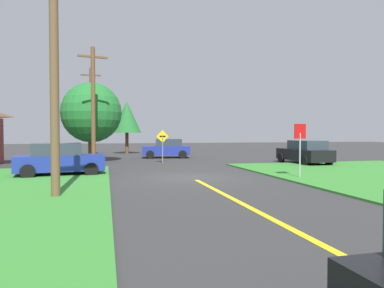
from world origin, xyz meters
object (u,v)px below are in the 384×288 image
(stop_sign, at_px, (300,141))
(utility_pole_mid, at_px, (93,105))
(utility_pole_far, at_px, (91,111))
(pine_tree_center, at_px, (127,117))
(direction_sign, at_px, (162,143))
(car_on_crossroad, at_px, (305,152))
(utility_pole_near, at_px, (54,80))
(oak_tree_left, at_px, (91,113))
(parked_car_near_building, at_px, (59,160))
(car_approaching_junction, at_px, (167,148))

(stop_sign, relative_size, utility_pole_mid, 0.34)
(utility_pole_far, xyz_separation_m, pine_tree_center, (3.39, 4.05, -0.36))
(pine_tree_center, bearing_deg, utility_pole_far, -129.98)
(direction_sign, distance_m, pine_tree_center, 12.95)
(car_on_crossroad, bearing_deg, utility_pole_near, 122.10)
(utility_pole_mid, xyz_separation_m, utility_pole_far, (-0.53, 10.66, 0.28))
(utility_pole_mid, relative_size, utility_pole_far, 0.93)
(oak_tree_left, bearing_deg, utility_pole_mid, -86.26)
(utility_pole_mid, relative_size, direction_sign, 3.16)
(utility_pole_near, bearing_deg, car_on_crossroad, 33.34)
(car_on_crossroad, bearing_deg, utility_pole_mid, 84.98)
(stop_sign, relative_size, oak_tree_left, 0.44)
(utility_pole_mid, bearing_deg, car_on_crossroad, -3.78)
(parked_car_near_building, xyz_separation_m, oak_tree_left, (1.25, 8.37, 2.80))
(utility_pole_mid, xyz_separation_m, pine_tree_center, (2.86, 14.71, -0.08))
(stop_sign, bearing_deg, oak_tree_left, -65.36)
(utility_pole_far, bearing_deg, parked_car_near_building, -93.85)
(parked_car_near_building, bearing_deg, pine_tree_center, 68.82)
(oak_tree_left, bearing_deg, pine_tree_center, 73.31)
(utility_pole_near, xyz_separation_m, utility_pole_far, (0.32, 21.32, 0.32))
(parked_car_near_building, distance_m, utility_pole_mid, 5.34)
(utility_pole_near, bearing_deg, direction_sign, 66.79)
(car_approaching_junction, height_order, oak_tree_left, oak_tree_left)
(utility_pole_far, xyz_separation_m, oak_tree_left, (0.26, -6.42, -0.52))
(utility_pole_mid, bearing_deg, oak_tree_left, 93.74)
(stop_sign, height_order, oak_tree_left, oak_tree_left)
(stop_sign, bearing_deg, car_on_crossroad, -136.60)
(stop_sign, xyz_separation_m, utility_pole_far, (-10.04, 18.58, 2.35))
(car_approaching_junction, height_order, pine_tree_center, pine_tree_center)
(pine_tree_center, bearing_deg, stop_sign, -73.63)
(utility_pole_mid, bearing_deg, pine_tree_center, 79.00)
(car_approaching_junction, relative_size, utility_pole_mid, 0.57)
(stop_sign, distance_m, car_approaching_junction, 15.80)
(car_approaching_junction, relative_size, direction_sign, 1.79)
(utility_pole_mid, height_order, direction_sign, utility_pole_mid)
(direction_sign, distance_m, oak_tree_left, 5.76)
(car_on_crossroad, height_order, utility_pole_mid, utility_pole_mid)
(parked_car_near_building, distance_m, utility_pole_far, 15.18)
(stop_sign, bearing_deg, car_approaching_junction, -90.65)
(direction_sign, bearing_deg, utility_pole_far, 121.02)
(direction_sign, height_order, oak_tree_left, oak_tree_left)
(car_approaching_junction, bearing_deg, utility_pole_near, 78.02)
(car_approaching_junction, xyz_separation_m, utility_pole_far, (-6.35, 3.25, 3.32))
(car_on_crossroad, height_order, car_approaching_junction, same)
(parked_car_near_building, xyz_separation_m, utility_pole_far, (0.99, 14.78, 3.32))
(car_approaching_junction, bearing_deg, car_on_crossroad, 142.57)
(car_on_crossroad, bearing_deg, car_approaching_junction, 43.06)
(car_approaching_junction, xyz_separation_m, parked_car_near_building, (-7.35, -11.54, 0.00))
(direction_sign, bearing_deg, car_approaching_junction, 77.30)
(car_on_crossroad, xyz_separation_m, pine_tree_center, (-11.09, 15.63, 2.96))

